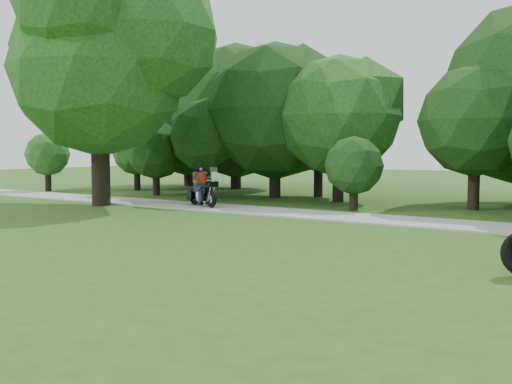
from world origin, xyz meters
The scene contains 5 objects.
ground centered at (0.00, 0.00, 0.00)m, with size 100.00×100.00×0.00m, color #2F4B15.
walkway centered at (0.00, 8.00, 0.03)m, with size 60.00×2.20×0.06m, color gray.
tree_line centered at (-0.02, 15.06, 3.73)m, with size 39.00×11.69×7.65m.
big_tree_west centered at (-10.54, 6.85, 5.76)m, with size 8.64×6.56×9.96m.
touring_motorcycle centered at (-6.94, 8.00, 0.59)m, with size 1.83×1.12×1.47m.
Camera 1 is at (6.09, -7.77, 2.07)m, focal length 40.00 mm.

